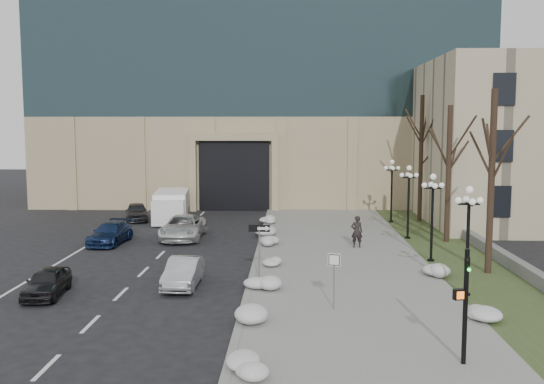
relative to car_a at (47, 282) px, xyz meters
The scene contains 32 objects.
ground 11.11m from the car_a, 30.41° to the right, with size 160.00×160.00×0.00m, color black.
sidewalk 15.54m from the car_a, 32.68° to the left, with size 9.00×40.00×0.12m, color gray.
curb 12.00m from the car_a, 44.37° to the left, with size 0.30×40.00×0.14m, color gray.
grass_strip 21.30m from the car_a, 23.19° to the left, with size 4.00×40.00×0.10m, color #354522.
stone_wall 23.94m from the car_a, 25.70° to the left, with size 0.50×30.00×0.70m, color slate.
office_tower 42.64m from the car_a, 78.73° to the left, with size 40.00×24.70×36.00m.
car_a is the anchor object (origin of this frame).
car_b 5.83m from the car_a, 17.17° to the left, with size 1.37×3.93×1.30m, color #B2B4BA.
car_c 11.55m from the car_a, 93.61° to the left, with size 1.81×4.44×1.29m, color navy.
car_d 13.72m from the car_a, 75.31° to the left, with size 2.49×5.40×1.50m, color silver.
car_e 20.71m from the car_a, 93.96° to the left, with size 1.61×4.00×1.36m, color #2E2E33.
pedestrian 17.63m from the car_a, 35.78° to the left, with size 0.69×0.45×1.88m, color black.
box_truck 20.93m from the car_a, 86.69° to the left, with size 3.15×7.14×2.19m.
one_way_sign 9.58m from the car_a, 14.39° to the left, with size 1.02×0.27×2.74m.
keep_sign 12.30m from the car_a, ahead, with size 0.50×0.13×2.33m.
traffic_signal 17.24m from the car_a, 24.78° to the right, with size 0.62×0.83×3.63m.
snow_clump_a 12.30m from the car_a, 41.23° to the right, with size 1.10×1.60×0.36m, color silver.
snow_clump_b 9.93m from the car_a, 21.69° to the right, with size 1.10×1.60×0.36m, color silver.
snow_clump_c 9.20m from the car_a, ahead, with size 1.10×1.60×0.36m, color silver.
snow_clump_d 10.90m from the car_a, 31.74° to the left, with size 1.10×1.60×0.36m, color silver.
snow_clump_e 13.99m from the car_a, 48.60° to the left, with size 1.10×1.60×0.36m, color silver.
snow_clump_f 16.90m from the car_a, 58.45° to the left, with size 1.10×1.60×0.36m, color silver.
snow_clump_g 21.12m from the car_a, 64.66° to the left, with size 1.10×1.60×0.36m, color silver.
snow_clump_h 17.49m from the car_a, 10.00° to the right, with size 1.10×1.60×0.36m, color silver.
snow_clump_i 17.83m from the car_a, 11.86° to the left, with size 1.10×1.60×0.36m, color silver.
lamppost_a 18.04m from the car_a, ahead, with size 1.18×1.18×4.76m.
lamppost_b 19.31m from the car_a, 21.06° to the left, with size 1.18×1.18×4.76m.
lamppost_c 22.46m from the car_a, 36.83° to the left, with size 1.18×1.18×4.76m.
lamppost_d 26.85m from the car_a, 48.05° to the left, with size 1.18×1.18×4.76m.
tree_near 21.19m from the car_a, 12.32° to the left, with size 3.20×3.20×9.00m.
tree_mid 24.08m from the car_a, 31.67° to the left, with size 3.20×3.20×8.50m.
tree_far 29.14m from the car_a, 45.44° to the left, with size 3.20×3.20×9.50m.
Camera 1 is at (0.86, -19.34, 7.26)m, focal length 40.00 mm.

